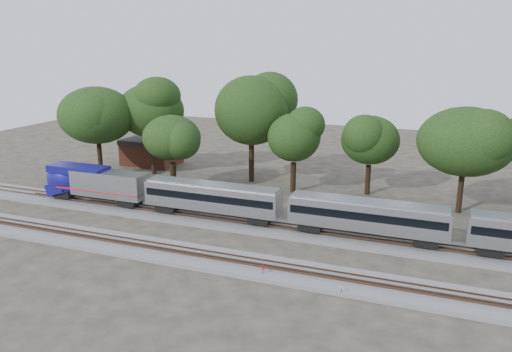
{
  "coord_description": "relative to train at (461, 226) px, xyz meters",
  "views": [
    {
      "loc": [
        17.84,
        -43.92,
        20.59
      ],
      "look_at": [
        -0.77,
        5.0,
        6.37
      ],
      "focal_mm": 35.0,
      "sensor_mm": 36.0,
      "label": 1
    }
  ],
  "objects": [
    {
      "name": "track_far",
      "position": [
        -20.32,
        -0.0,
        -2.87
      ],
      "size": [
        160.0,
        5.0,
        0.73
      ],
      "color": "slate",
      "rests_on": "ground"
    },
    {
      "name": "switch_lever",
      "position": [
        -12.64,
        -11.6,
        -2.93
      ],
      "size": [
        0.53,
        0.36,
        0.3
      ],
      "primitive_type": "cube",
      "rotation": [
        0.0,
        0.0,
        -0.13
      ],
      "color": "#512D19",
      "rests_on": "ground"
    },
    {
      "name": "switch_stand_red",
      "position": [
        -16.43,
        -11.47,
        -2.34
      ],
      "size": [
        0.37,
        0.07,
        1.16
      ],
      "rotation": [
        0.0,
        0.0,
        -0.09
      ],
      "color": "#512D19",
      "rests_on": "ground"
    },
    {
      "name": "tree_4",
      "position": [
        -21.57,
        14.94,
        4.66
      ],
      "size": [
        7.89,
        7.89,
        11.12
      ],
      "color": "black",
      "rests_on": "ground"
    },
    {
      "name": "tree_1",
      "position": [
        -45.15,
        16.37,
        7.01
      ],
      "size": [
        10.27,
        10.27,
        14.48
      ],
      "color": "black",
      "rests_on": "ground"
    },
    {
      "name": "brick_building",
      "position": [
        -49.05,
        21.93,
        -0.86
      ],
      "size": [
        9.25,
        6.59,
        4.4
      ],
      "rotation": [
        0.0,
        0.0,
        -0.01
      ],
      "color": "brown",
      "rests_on": "ground"
    },
    {
      "name": "tree_2",
      "position": [
        -37.47,
        9.28,
        4.55
      ],
      "size": [
        7.78,
        7.78,
        10.97
      ],
      "color": "black",
      "rests_on": "ground"
    },
    {
      "name": "tree_0",
      "position": [
        -51.82,
        11.77,
        6.6
      ],
      "size": [
        9.85,
        9.85,
        13.89
      ],
      "color": "black",
      "rests_on": "ground"
    },
    {
      "name": "tree_6",
      "position": [
        0.17,
        13.77,
        5.82
      ],
      "size": [
        9.06,
        9.06,
        12.77
      ],
      "color": "black",
      "rests_on": "ground"
    },
    {
      "name": "tree_5",
      "position": [
        -11.6,
        17.45,
        4.52
      ],
      "size": [
        7.75,
        7.75,
        10.92
      ],
      "color": "black",
      "rests_on": "ground"
    },
    {
      "name": "ground",
      "position": [
        -20.32,
        -6.0,
        -3.08
      ],
      "size": [
        160.0,
        160.0,
        0.0
      ],
      "primitive_type": "plane",
      "color": "#383328",
      "rests_on": "ground"
    },
    {
      "name": "track_near",
      "position": [
        -20.32,
        -10.0,
        -2.87
      ],
      "size": [
        160.0,
        5.0,
        0.73
      ],
      "color": "slate",
      "rests_on": "ground"
    },
    {
      "name": "tree_3",
      "position": [
        -29.04,
        17.97,
        7.63
      ],
      "size": [
        10.9,
        10.9,
        15.37
      ],
      "color": "black",
      "rests_on": "ground"
    },
    {
      "name": "switch_stand_white",
      "position": [
        -9.17,
        -12.39,
        -2.46
      ],
      "size": [
        0.3,
        0.13,
        0.97
      ],
      "rotation": [
        0.0,
        0.0,
        0.36
      ],
      "color": "#512D19",
      "rests_on": "ground"
    },
    {
      "name": "train",
      "position": [
        0.0,
        0.0,
        0.0
      ],
      "size": [
        103.89,
        2.96,
        4.36
      ],
      "color": "#ADAFB4",
      "rests_on": "ground"
    }
  ]
}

